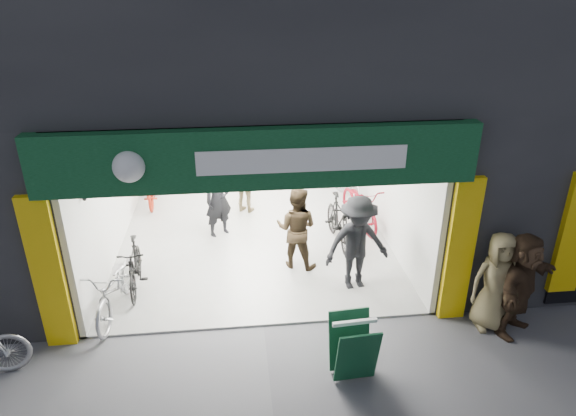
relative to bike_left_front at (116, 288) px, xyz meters
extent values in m
plane|color=#56565B|center=(2.50, -0.69, -0.51)|extent=(60.00, 60.00, 0.00)
cube|color=#232326|center=(-3.00, 4.31, 1.24)|extent=(5.00, 10.00, 3.50)
cube|color=#232326|center=(8.50, 4.31, 1.24)|extent=(6.00, 10.00, 3.50)
cube|color=#9E9E99|center=(2.50, 3.31, -0.49)|extent=(6.00, 8.00, 0.04)
cube|color=silver|center=(2.50, 7.41, 1.09)|extent=(6.00, 0.20, 3.20)
cube|color=silver|center=(-0.45, 3.31, 1.09)|extent=(0.10, 8.00, 3.20)
cube|color=silver|center=(5.45, 3.31, 1.09)|extent=(0.10, 8.00, 3.20)
cube|color=white|center=(2.50, 3.31, 2.74)|extent=(6.00, 8.00, 0.10)
cube|color=black|center=(2.50, -0.59, 2.84)|extent=(6.00, 0.30, 0.30)
cube|color=#0C3817|center=(2.50, -0.81, 2.54)|extent=(6.40, 0.25, 0.90)
cube|color=white|center=(3.10, -0.95, 2.54)|extent=(3.00, 0.02, 0.35)
cube|color=yellow|center=(-0.75, -0.75, 0.79)|extent=(0.45, 0.12, 2.60)
cube|color=yellow|center=(5.75, -0.75, 0.79)|extent=(0.45, 0.12, 2.60)
cube|color=yellow|center=(7.70, -0.75, 0.99)|extent=(0.50, 0.12, 2.20)
cylinder|color=black|center=(-0.32, 2.71, 1.59)|extent=(0.06, 5.00, 0.06)
cube|color=silver|center=(4.30, 5.81, -0.01)|extent=(1.40, 0.60, 1.00)
cube|color=white|center=(2.50, 0.51, 2.67)|extent=(1.30, 0.35, 0.04)
cube|color=white|center=(2.50, 2.31, 2.67)|extent=(1.30, 0.35, 0.04)
cube|color=white|center=(2.50, 4.11, 2.67)|extent=(1.30, 0.35, 0.04)
cube|color=white|center=(2.50, 5.91, 2.67)|extent=(1.30, 0.35, 0.04)
imported|color=#A8A9AD|center=(0.00, 0.00, 0.00)|extent=(0.89, 2.01, 1.02)
imported|color=black|center=(0.20, 0.73, -0.03)|extent=(0.55, 1.64, 0.97)
imported|color=#9A200E|center=(0.02, 4.85, 0.03)|extent=(0.83, 2.09, 1.08)
imported|color=#B1B0B5|center=(0.00, 5.95, 0.07)|extent=(0.87, 2.01, 1.17)
imported|color=black|center=(4.32, 2.00, 0.04)|extent=(0.65, 1.88, 1.11)
imported|color=maroon|center=(5.00, 2.88, 0.01)|extent=(1.00, 2.06, 1.04)
imported|color=#A6A6AA|center=(5.00, 4.37, 0.06)|extent=(0.82, 1.97, 1.15)
imported|color=black|center=(1.75, 2.72, 0.40)|extent=(0.79, 0.72, 1.82)
imported|color=#332617|center=(3.29, 1.20, 0.35)|extent=(1.02, 0.91, 1.72)
imported|color=black|center=(4.30, 0.31, 0.43)|extent=(1.30, 0.86, 1.88)
imported|color=olive|center=(2.38, 3.85, 0.27)|extent=(0.99, 0.76, 1.56)
imported|color=olive|center=(6.30, -1.07, 0.36)|extent=(0.89, 0.61, 1.75)
imported|color=#372619|center=(6.60, -1.24, 0.39)|extent=(1.65, 1.46, 1.81)
cube|color=#0F3C23|center=(3.74, -2.18, -0.01)|extent=(0.63, 0.27, 0.94)
cube|color=#0F3C23|center=(3.71, -1.77, -0.01)|extent=(0.63, 0.27, 0.94)
cube|color=white|center=(3.72, -1.98, 0.45)|extent=(0.65, 0.10, 0.06)
camera|label=1|loc=(2.13, -7.72, 4.97)|focal=32.00mm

